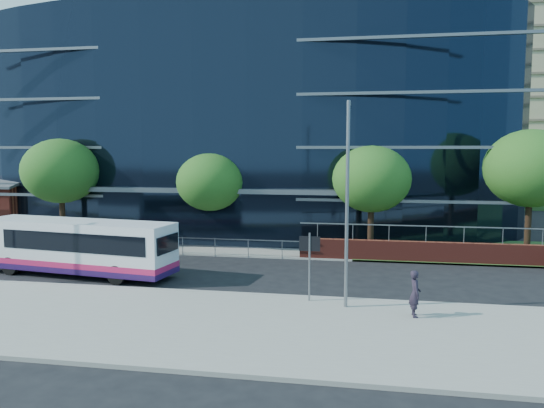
% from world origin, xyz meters
% --- Properties ---
extents(ground, '(200.00, 200.00, 0.00)m').
position_xyz_m(ground, '(0.00, 0.00, 0.00)').
color(ground, black).
rests_on(ground, ground).
extents(pavement_near, '(80.00, 8.00, 0.15)m').
position_xyz_m(pavement_near, '(0.00, -5.00, 0.07)').
color(pavement_near, gray).
rests_on(pavement_near, ground).
extents(kerb, '(80.00, 0.25, 0.16)m').
position_xyz_m(kerb, '(0.00, -1.00, 0.08)').
color(kerb, gray).
rests_on(kerb, ground).
extents(yellow_line_outer, '(80.00, 0.08, 0.01)m').
position_xyz_m(yellow_line_outer, '(0.00, -0.80, 0.01)').
color(yellow_line_outer, gold).
rests_on(yellow_line_outer, ground).
extents(yellow_line_inner, '(80.00, 0.08, 0.01)m').
position_xyz_m(yellow_line_inner, '(0.00, -0.65, 0.01)').
color(yellow_line_inner, gold).
rests_on(yellow_line_inner, ground).
extents(far_forecourt, '(50.00, 8.00, 0.10)m').
position_xyz_m(far_forecourt, '(-6.00, 11.00, 0.05)').
color(far_forecourt, gray).
rests_on(far_forecourt, ground).
extents(glass_office, '(44.00, 23.10, 16.00)m').
position_xyz_m(glass_office, '(-4.00, 20.85, 8.00)').
color(glass_office, black).
rests_on(glass_office, ground).
extents(guard_railings, '(24.00, 0.05, 1.10)m').
position_xyz_m(guard_railings, '(-8.00, 7.00, 0.82)').
color(guard_railings, slate).
rests_on(guard_railings, ground).
extents(street_sign, '(0.85, 0.09, 2.80)m').
position_xyz_m(street_sign, '(4.50, -1.59, 2.15)').
color(street_sign, slate).
rests_on(street_sign, pavement_near).
extents(tree_far_a, '(4.95, 4.95, 6.98)m').
position_xyz_m(tree_far_a, '(-13.00, 9.00, 4.86)').
color(tree_far_a, black).
rests_on(tree_far_a, ground).
extents(tree_far_b, '(4.29, 4.29, 6.05)m').
position_xyz_m(tree_far_b, '(-3.00, 9.50, 4.21)').
color(tree_far_b, black).
rests_on(tree_far_b, ground).
extents(tree_far_c, '(4.62, 4.62, 6.51)m').
position_xyz_m(tree_far_c, '(7.00, 9.00, 4.54)').
color(tree_far_c, black).
rests_on(tree_far_c, ground).
extents(tree_far_d, '(5.28, 5.28, 7.44)m').
position_xyz_m(tree_far_d, '(16.00, 10.00, 5.19)').
color(tree_far_d, black).
rests_on(tree_far_d, ground).
extents(tree_dist_e, '(4.62, 4.62, 6.51)m').
position_xyz_m(tree_dist_e, '(24.00, 40.00, 4.54)').
color(tree_dist_e, black).
rests_on(tree_dist_e, ground).
extents(streetlight_east, '(0.15, 0.77, 8.00)m').
position_xyz_m(streetlight_east, '(6.00, -2.17, 4.44)').
color(streetlight_east, slate).
rests_on(streetlight_east, pavement_near).
extents(city_bus, '(10.39, 3.72, 2.75)m').
position_xyz_m(city_bus, '(-7.37, 1.31, 1.46)').
color(city_bus, silver).
rests_on(city_bus, ground).
extents(pedestrian, '(0.49, 0.68, 1.73)m').
position_xyz_m(pedestrian, '(8.56, -2.95, 1.02)').
color(pedestrian, black).
rests_on(pedestrian, pavement_near).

